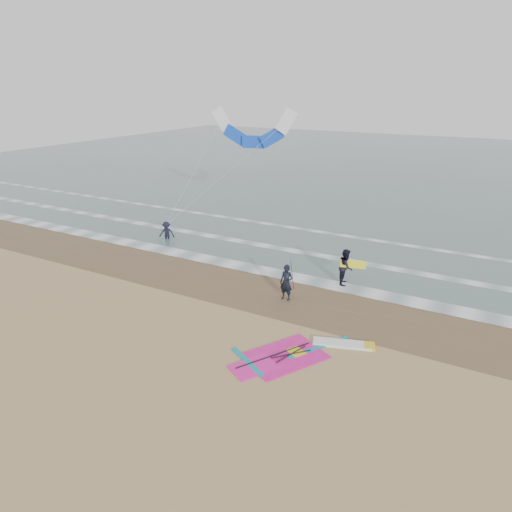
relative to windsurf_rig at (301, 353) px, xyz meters
The scene contains 11 objects.
ground 3.39m from the windsurf_rig, 154.04° to the right, with size 120.00×120.00×0.00m, color tan.
sea_water 46.61m from the windsurf_rig, 93.75° to the left, with size 120.00×80.00×0.02m, color #47605E.
wet_sand_band 5.45m from the windsurf_rig, 124.06° to the left, with size 120.00×5.00×0.01m, color brown.
foam_waterline 9.46m from the windsurf_rig, 108.82° to the left, with size 120.00×9.15×0.02m.
windsurf_rig is the anchor object (origin of this frame).
person_standing 4.89m from the windsurf_rig, 122.22° to the left, with size 0.65×0.43×1.79m, color black.
person_walking 7.33m from the windsurf_rig, 95.18° to the left, with size 0.93×0.72×1.91m, color black.
person_wading 15.97m from the windsurf_rig, 147.77° to the left, with size 1.04×0.60×1.61m, color black.
held_pole 4.83m from the windsurf_rig, 119.10° to the left, with size 0.17×0.86×1.82m.
carried_kiteboard 7.25m from the windsurf_rig, 92.06° to the left, with size 1.30×0.51×0.39m.
surf_kite 17.17m from the windsurf_rig, 125.87° to the left, with size 7.43×4.48×7.46m.
Camera 1 is at (8.82, -12.72, 9.82)m, focal length 32.00 mm.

